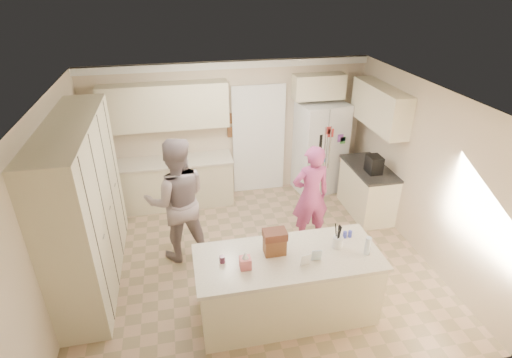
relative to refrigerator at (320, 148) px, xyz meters
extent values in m
cube|color=tan|center=(-1.74, -2.05, -0.91)|extent=(5.20, 4.60, 0.02)
cube|color=white|center=(-1.74, -2.05, 1.71)|extent=(5.20, 4.60, 0.02)
cube|color=beige|center=(-1.74, 0.26, 0.40)|extent=(5.20, 0.02, 2.60)
cube|color=beige|center=(-1.74, -4.36, 0.40)|extent=(5.20, 0.02, 2.60)
cube|color=beige|center=(-4.35, -2.05, 0.40)|extent=(0.02, 4.60, 2.60)
cube|color=beige|center=(0.87, -2.05, 0.40)|extent=(0.02, 4.60, 2.60)
cube|color=white|center=(-1.74, 0.21, 1.63)|extent=(5.20, 0.08, 0.12)
cube|color=beige|center=(-4.04, -1.85, 0.28)|extent=(0.60, 2.60, 2.35)
cube|color=beige|center=(-2.89, -0.05, -0.46)|extent=(2.20, 0.60, 0.88)
cube|color=#EFE2C3|center=(-2.89, -0.06, 0.00)|extent=(2.24, 0.63, 0.04)
cube|color=beige|center=(-2.89, 0.07, 1.00)|extent=(2.20, 0.35, 0.80)
cube|color=black|center=(-1.19, 0.23, 0.15)|extent=(0.90, 0.06, 2.10)
cube|color=white|center=(-1.19, 0.19, 0.15)|extent=(1.02, 0.03, 2.22)
cube|color=brown|center=(-1.72, 0.22, 0.65)|extent=(0.15, 0.02, 0.20)
cube|color=brown|center=(-1.72, 0.22, 0.38)|extent=(0.15, 0.02, 0.20)
cube|color=white|center=(0.00, 0.00, 0.00)|extent=(1.00, 0.83, 1.80)
cube|color=gray|center=(0.00, -0.36, 0.00)|extent=(0.02, 0.02, 1.78)
cube|color=black|center=(-0.22, -0.37, 0.25)|extent=(0.22, 0.03, 0.35)
cylinder|color=silver|center=(-0.05, -0.37, 0.15)|extent=(0.02, 0.02, 0.85)
cylinder|color=silver|center=(0.05, -0.37, 0.15)|extent=(0.02, 0.02, 0.85)
cube|color=beige|center=(-0.09, 0.07, 1.20)|extent=(0.95, 0.35, 0.45)
cube|color=beige|center=(0.56, -1.05, -0.46)|extent=(0.60, 1.20, 0.88)
cube|color=#2D2B28|center=(0.55, -1.05, 0.00)|extent=(0.63, 1.24, 0.04)
cube|color=beige|center=(0.69, -0.85, 1.05)|extent=(0.35, 1.50, 0.70)
cube|color=black|center=(0.51, -1.25, 0.17)|extent=(0.22, 0.28, 0.30)
cube|color=beige|center=(-1.54, -3.15, -0.46)|extent=(2.20, 0.90, 0.88)
cube|color=#EFE2C3|center=(-1.54, -3.15, 0.00)|extent=(2.28, 0.96, 0.05)
cylinder|color=white|center=(-0.89, -3.10, 0.10)|extent=(0.13, 0.13, 0.15)
cube|color=#E36E73|center=(-2.09, -3.25, 0.10)|extent=(0.13, 0.13, 0.14)
cone|color=white|center=(-2.09, -3.25, 0.20)|extent=(0.08, 0.08, 0.08)
cube|color=brown|center=(-1.69, -3.05, 0.14)|extent=(0.26, 0.18, 0.22)
cube|color=#592D1E|center=(-1.69, -3.05, 0.30)|extent=(0.28, 0.20, 0.10)
cylinder|color=#59263F|center=(-2.34, -3.10, 0.07)|extent=(0.07, 0.07, 0.09)
cube|color=white|center=(-1.39, -3.35, 0.11)|extent=(0.12, 0.06, 0.16)
cube|color=silver|center=(-1.24, -3.30, 0.11)|extent=(0.12, 0.05, 0.16)
cylinder|color=silver|center=(-0.59, -3.30, 0.14)|extent=(0.07, 0.07, 0.24)
cylinder|color=#3941B7|center=(-0.72, -2.93, 0.07)|extent=(0.05, 0.05, 0.09)
cylinder|color=#3941B7|center=(-0.65, -2.93, 0.07)|extent=(0.05, 0.05, 0.09)
imported|color=#999290|center=(-2.82, -1.64, 0.08)|extent=(0.99, 0.79, 1.96)
imported|color=#C354A8|center=(-0.75, -1.68, -0.05)|extent=(0.64, 0.44, 1.70)
camera|label=1|loc=(-2.71, -6.84, 3.11)|focal=28.00mm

